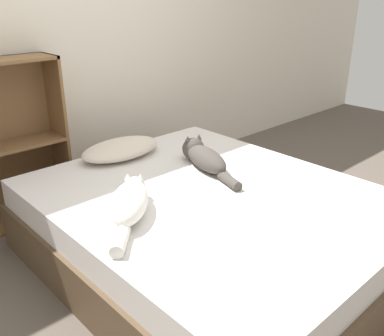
{
  "coord_description": "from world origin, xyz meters",
  "views": [
    {
      "loc": [
        -1.49,
        -1.45,
        1.46
      ],
      "look_at": [
        0.0,
        0.14,
        0.54
      ],
      "focal_mm": 40.0,
      "sensor_mm": 36.0,
      "label": 1
    }
  ],
  "objects_px": {
    "pillow": "(121,149)",
    "cat_light": "(130,202)",
    "cat_dark": "(204,157)",
    "bed": "(210,229)"
  },
  "relations": [
    {
      "from": "cat_light",
      "to": "cat_dark",
      "type": "distance_m",
      "value": 0.71
    },
    {
      "from": "pillow",
      "to": "cat_light",
      "type": "relative_size",
      "value": 1.1
    },
    {
      "from": "pillow",
      "to": "cat_light",
      "type": "xyz_separation_m",
      "value": [
        -0.41,
        -0.68,
        0.01
      ]
    },
    {
      "from": "bed",
      "to": "cat_dark",
      "type": "xyz_separation_m",
      "value": [
        0.23,
        0.29,
        0.29
      ]
    },
    {
      "from": "bed",
      "to": "pillow",
      "type": "height_order",
      "value": "pillow"
    },
    {
      "from": "bed",
      "to": "cat_light",
      "type": "bearing_deg",
      "value": 168.29
    },
    {
      "from": "pillow",
      "to": "cat_light",
      "type": "bearing_deg",
      "value": -121.06
    },
    {
      "from": "bed",
      "to": "cat_light",
      "type": "distance_m",
      "value": 0.55
    },
    {
      "from": "cat_dark",
      "to": "cat_light",
      "type": "bearing_deg",
      "value": 122.03
    },
    {
      "from": "bed",
      "to": "cat_dark",
      "type": "distance_m",
      "value": 0.47
    }
  ]
}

